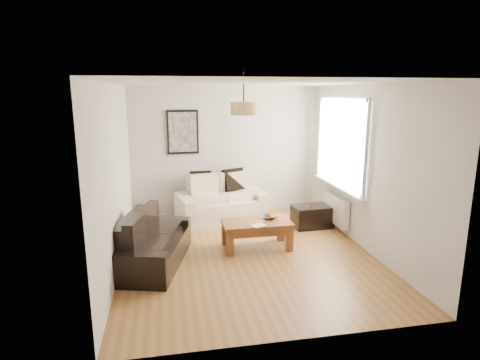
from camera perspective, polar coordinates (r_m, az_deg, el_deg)
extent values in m
plane|color=brown|center=(6.27, 1.02, -10.59)|extent=(4.50, 4.50, 0.00)
cube|color=white|center=(7.41, 13.72, -4.17)|extent=(0.10, 0.90, 0.52)
cylinder|color=tan|center=(6.07, 0.53, 10.33)|extent=(0.40, 0.40, 0.20)
cube|color=black|center=(7.51, 10.39, -5.19)|extent=(0.73, 0.50, 0.41)
cube|color=black|center=(7.85, -5.70, -0.22)|extent=(0.42, 0.14, 0.42)
cube|color=black|center=(7.93, -0.93, 0.08)|extent=(0.46, 0.31, 0.45)
imported|color=black|center=(6.45, 4.17, -5.45)|extent=(0.27, 0.27, 0.06)
sphere|color=orange|center=(6.46, 4.97, -5.33)|extent=(0.06, 0.06, 0.06)
sphere|color=orange|center=(6.50, 5.25, -5.22)|extent=(0.07, 0.07, 0.07)
sphere|color=orange|center=(6.45, 4.51, -5.34)|extent=(0.09, 0.09, 0.08)
cube|color=white|center=(6.16, 2.69, -6.57)|extent=(0.25, 0.23, 0.01)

